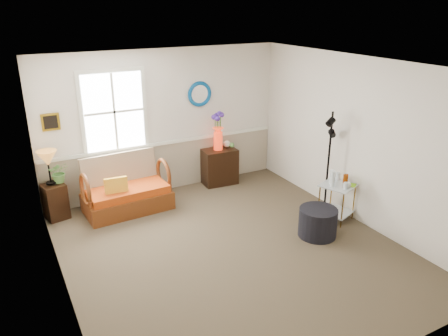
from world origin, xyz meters
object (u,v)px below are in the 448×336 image
side_table (336,202)px  lamp_stand (55,201)px  cabinet (219,166)px  floor_lamp (328,163)px  loveseat (126,185)px  ottoman (318,222)px

side_table → lamp_stand: bearing=151.1°
cabinet → side_table: cabinet is taller
lamp_stand → cabinet: size_ratio=0.85×
lamp_stand → floor_lamp: bearing=-24.5°
floor_lamp → cabinet: bearing=113.0°
floor_lamp → loveseat: bearing=146.1°
ottoman → cabinet: bearing=97.9°
cabinet → floor_lamp: (1.03, -1.90, 0.51)m
loveseat → ottoman: loveseat is taller
loveseat → cabinet: size_ratio=2.04×
lamp_stand → side_table: side_table is taller
side_table → ottoman: (-0.61, -0.28, -0.08)m
side_table → cabinet: bearing=113.1°
side_table → floor_lamp: 0.66m
side_table → floor_lamp: size_ratio=0.36×
loveseat → side_table: (2.88, -1.96, -0.16)m
loveseat → side_table: size_ratio=2.31×
ottoman → loveseat: bearing=135.5°
cabinet → floor_lamp: floor_lamp is taller
floor_lamp → side_table: bearing=-107.1°
cabinet → floor_lamp: 2.22m
loveseat → lamp_stand: 1.16m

